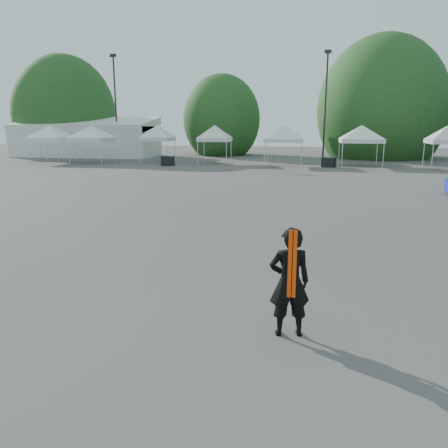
# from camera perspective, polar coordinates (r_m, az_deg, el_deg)

# --- Properties ---
(ground) EXTENTS (120.00, 120.00, 0.00)m
(ground) POSITION_cam_1_polar(r_m,az_deg,el_deg) (10.40, 3.30, -6.18)
(ground) COLOR #474442
(ground) RESTS_ON ground
(marquee) EXTENTS (15.00, 6.25, 4.23)m
(marquee) POSITION_cam_1_polar(r_m,az_deg,el_deg) (50.41, -17.53, 10.68)
(marquee) COLOR silver
(marquee) RESTS_ON ground
(light_pole_west) EXTENTS (0.60, 0.25, 10.30)m
(light_pole_west) POSITION_cam_1_polar(r_m,az_deg,el_deg) (47.83, -14.00, 15.36)
(light_pole_west) COLOR black
(light_pole_west) RESTS_ON ground
(light_pole_east) EXTENTS (0.60, 0.25, 9.80)m
(light_pole_east) POSITION_cam_1_polar(r_m,az_deg,el_deg) (41.86, 13.13, 15.46)
(light_pole_east) COLOR black
(light_pole_east) RESTS_ON ground
(tree_far_w) EXTENTS (4.80, 4.80, 7.30)m
(tree_far_w) POSITION_cam_1_polar(r_m,az_deg,el_deg) (54.95, -20.05, 13.32)
(tree_far_w) COLOR #382314
(tree_far_w) RESTS_ON ground
(tree_mid_w) EXTENTS (4.16, 4.16, 6.33)m
(tree_mid_w) POSITION_cam_1_polar(r_m,az_deg,el_deg) (50.60, -0.30, 13.49)
(tree_mid_w) COLOR #382314
(tree_mid_w) RESTS_ON ground
(tree_mid_e) EXTENTS (5.12, 5.12, 7.79)m
(tree_mid_e) POSITION_cam_1_polar(r_m,az_deg,el_deg) (49.42, 19.86, 13.82)
(tree_mid_e) COLOR #382314
(tree_mid_e) RESTS_ON ground
(tent_a) EXTENTS (4.35, 4.35, 3.88)m
(tent_a) POSITION_cam_1_polar(r_m,az_deg,el_deg) (43.28, -21.75, 11.55)
(tent_a) COLOR silver
(tent_a) RESTS_ON ground
(tent_b) EXTENTS (4.47, 4.47, 3.88)m
(tent_b) POSITION_cam_1_polar(r_m,az_deg,el_deg) (41.30, -16.94, 11.87)
(tent_b) COLOR silver
(tent_b) RESTS_ON ground
(tent_c) EXTENTS (3.77, 3.77, 3.88)m
(tent_c) POSITION_cam_1_polar(r_m,az_deg,el_deg) (40.77, -8.70, 12.26)
(tent_c) COLOR silver
(tent_c) RESTS_ON ground
(tent_d) EXTENTS (3.83, 3.83, 3.88)m
(tent_d) POSITION_cam_1_polar(r_m,az_deg,el_deg) (39.10, -1.22, 12.38)
(tent_d) COLOR silver
(tent_d) RESTS_ON ground
(tent_e) EXTENTS (4.46, 4.46, 3.88)m
(tent_e) POSITION_cam_1_polar(r_m,az_deg,el_deg) (37.35, 7.88, 12.25)
(tent_e) COLOR silver
(tent_e) RESTS_ON ground
(tent_f) EXTENTS (4.72, 4.72, 3.88)m
(tent_f) POSITION_cam_1_polar(r_m,az_deg,el_deg) (38.01, 17.56, 11.79)
(tent_f) COLOR silver
(tent_f) RESTS_ON ground
(tent_g) EXTENTS (3.88, 3.88, 3.88)m
(tent_g) POSITION_cam_1_polar(r_m,az_deg,el_deg) (38.56, 27.23, 10.99)
(tent_g) COLOR silver
(tent_g) RESTS_ON ground
(man) EXTENTS (0.74, 0.57, 1.83)m
(man) POSITION_cam_1_polar(r_m,az_deg,el_deg) (7.16, 8.54, -7.51)
(man) COLOR black
(man) RESTS_ON ground
(crate_west) EXTENTS (1.01, 0.79, 0.77)m
(crate_west) POSITION_cam_1_polar(r_m,az_deg,el_deg) (37.38, -7.35, 8.16)
(crate_west) COLOR black
(crate_west) RESTS_ON ground
(crate_mid) EXTENTS (1.20, 1.08, 0.77)m
(crate_mid) POSITION_cam_1_polar(r_m,az_deg,el_deg) (36.69, 13.51, 7.82)
(crate_mid) COLOR black
(crate_mid) RESTS_ON ground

